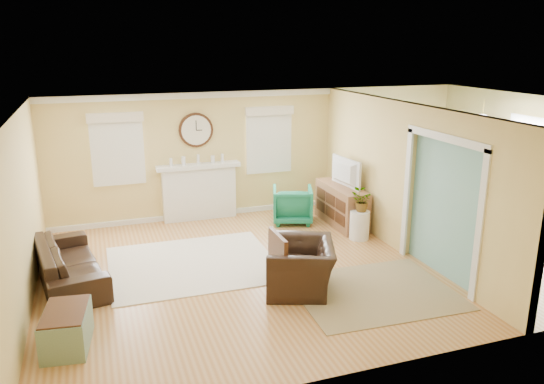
% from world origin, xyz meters
% --- Properties ---
extents(floor, '(9.00, 9.00, 0.00)m').
position_xyz_m(floor, '(0.00, 0.00, 0.00)').
color(floor, '#AF6E34').
rests_on(floor, ground).
extents(wall_back, '(9.00, 0.02, 2.60)m').
position_xyz_m(wall_back, '(0.00, 3.00, 1.30)').
color(wall_back, '#D7BC6C').
rests_on(wall_back, ground).
extents(wall_front, '(9.00, 0.02, 2.60)m').
position_xyz_m(wall_front, '(0.00, -3.00, 1.30)').
color(wall_front, '#D7BC6C').
rests_on(wall_front, ground).
extents(wall_left, '(0.02, 6.00, 2.60)m').
position_xyz_m(wall_left, '(-4.50, 0.00, 1.30)').
color(wall_left, '#D7BC6C').
rests_on(wall_left, ground).
extents(wall_right, '(0.02, 6.00, 2.60)m').
position_xyz_m(wall_right, '(4.50, 0.00, 1.30)').
color(wall_right, '#D7BC6C').
rests_on(wall_right, ground).
extents(ceiling, '(9.00, 6.00, 0.02)m').
position_xyz_m(ceiling, '(0.00, 0.00, 2.60)').
color(ceiling, white).
rests_on(ceiling, wall_back).
extents(partition, '(0.17, 6.00, 2.60)m').
position_xyz_m(partition, '(1.51, 0.28, 1.36)').
color(partition, '#D7BC6C').
rests_on(partition, ground).
extents(fireplace, '(1.70, 0.30, 1.17)m').
position_xyz_m(fireplace, '(-1.50, 2.88, 0.60)').
color(fireplace, white).
rests_on(fireplace, ground).
extents(wall_clock, '(0.70, 0.07, 0.70)m').
position_xyz_m(wall_clock, '(-1.50, 2.97, 1.85)').
color(wall_clock, '#452918').
rests_on(wall_clock, wall_back).
extents(window_left, '(1.05, 0.13, 1.42)m').
position_xyz_m(window_left, '(-3.05, 2.95, 1.66)').
color(window_left, white).
rests_on(window_left, wall_back).
extents(window_right, '(1.05, 0.13, 1.42)m').
position_xyz_m(window_right, '(0.05, 2.95, 1.66)').
color(window_right, white).
rests_on(window_right, wall_back).
extents(french_doors, '(0.06, 1.70, 2.20)m').
position_xyz_m(french_doors, '(4.45, 0.00, 1.10)').
color(french_doors, white).
rests_on(french_doors, ground).
extents(pendant, '(0.30, 0.30, 0.55)m').
position_xyz_m(pendant, '(3.00, 0.00, 2.20)').
color(pendant, gold).
rests_on(pendant, ceiling).
extents(rug_cream, '(2.71, 2.36, 0.01)m').
position_xyz_m(rug_cream, '(-2.10, 0.57, 0.01)').
color(rug_cream, beige).
rests_on(rug_cream, floor).
extents(rug_jute, '(2.35, 1.95, 0.01)m').
position_xyz_m(rug_jute, '(0.23, -1.32, 0.01)').
color(rug_jute, tan).
rests_on(rug_jute, floor).
extents(rug_grey, '(2.37, 2.96, 0.01)m').
position_xyz_m(rug_grey, '(2.81, 0.29, 0.01)').
color(rug_grey, slate).
rests_on(rug_grey, floor).
extents(sofa, '(1.18, 2.25, 0.62)m').
position_xyz_m(sofa, '(-4.00, 0.52, 0.31)').
color(sofa, black).
rests_on(sofa, floor).
extents(eames_chair, '(1.30, 1.39, 0.73)m').
position_xyz_m(eames_chair, '(-0.76, -0.86, 0.36)').
color(eames_chair, black).
rests_on(eames_chair, floor).
extents(green_chair, '(1.00, 1.01, 0.73)m').
position_xyz_m(green_chair, '(0.25, 2.05, 0.37)').
color(green_chair, '#12624A').
rests_on(green_chair, floor).
extents(trunk, '(0.61, 0.89, 0.48)m').
position_xyz_m(trunk, '(-4.00, -1.38, 0.24)').
color(trunk, gray).
rests_on(trunk, floor).
extents(credenza, '(0.51, 1.50, 0.80)m').
position_xyz_m(credenza, '(1.13, 1.59, 0.40)').
color(credenza, '#946543').
rests_on(credenza, floor).
extents(tv, '(0.23, 0.98, 0.56)m').
position_xyz_m(tv, '(1.11, 1.59, 1.08)').
color(tv, black).
rests_on(tv, credenza).
extents(garden_stool, '(0.37, 0.37, 0.54)m').
position_xyz_m(garden_stool, '(1.08, 0.72, 0.27)').
color(garden_stool, white).
rests_on(garden_stool, floor).
extents(potted_plant, '(0.50, 0.50, 0.42)m').
position_xyz_m(potted_plant, '(1.08, 0.72, 0.75)').
color(potted_plant, '#337F33').
rests_on(potted_plant, garden_stool).
extents(dining_table, '(1.52, 2.19, 0.70)m').
position_xyz_m(dining_table, '(2.81, 0.29, 0.35)').
color(dining_table, '#452918').
rests_on(dining_table, floor).
extents(dining_chair_n, '(0.51, 0.51, 1.02)m').
position_xyz_m(dining_chair_n, '(2.74, 1.31, 0.60)').
color(dining_chair_n, slate).
rests_on(dining_chair_n, floor).
extents(dining_chair_s, '(0.44, 0.44, 0.97)m').
position_xyz_m(dining_chair_s, '(2.88, -0.91, 0.57)').
color(dining_chair_s, slate).
rests_on(dining_chair_s, floor).
extents(dining_chair_w, '(0.52, 0.52, 1.03)m').
position_xyz_m(dining_chair_w, '(2.21, 0.21, 0.61)').
color(dining_chair_w, white).
rests_on(dining_chair_w, floor).
extents(dining_chair_e, '(0.48, 0.48, 0.99)m').
position_xyz_m(dining_chair_e, '(3.53, 0.23, 0.58)').
color(dining_chair_e, slate).
rests_on(dining_chair_e, floor).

